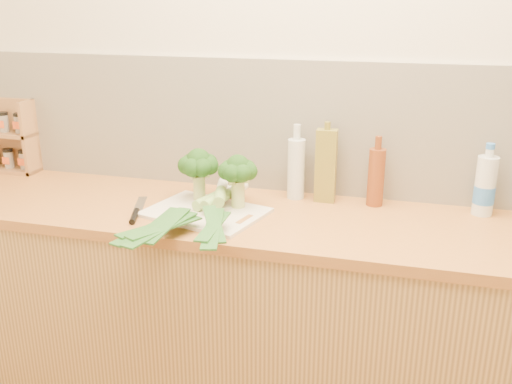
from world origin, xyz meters
TOP-DOWN VIEW (x-y plane):
  - room_shell at (0.00, 1.49)m, footprint 3.50×3.50m
  - counter at (0.00, 1.20)m, footprint 3.20×0.62m
  - chopping_board at (-0.38, 1.14)m, footprint 0.49×0.41m
  - broccoli_left at (-0.44, 1.26)m, footprint 0.16×0.16m
  - broccoli_right at (-0.27, 1.22)m, footprint 0.15×0.15m
  - leek_front at (-0.41, 1.13)m, footprint 0.25×0.68m
  - leek_mid at (-0.36, 1.09)m, footprint 0.23×0.69m
  - leek_back at (-0.30, 1.07)m, footprint 0.21×0.64m
  - chefs_knife at (-0.62, 1.06)m, footprint 0.12×0.29m
  - spice_rack at (-1.45, 1.44)m, footprint 0.28×0.11m
  - oil_tin at (0.03, 1.40)m, footprint 0.08×0.05m
  - glass_bottle at (-0.09, 1.41)m, footprint 0.07×0.07m
  - amber_bottle at (0.22, 1.41)m, footprint 0.06×0.06m
  - water_bottle at (0.62, 1.41)m, footprint 0.08×0.08m

SIDE VIEW (x-z plane):
  - counter at x=0.00m, z-range 0.00..0.90m
  - chopping_board at x=-0.38m, z-range 0.90..0.91m
  - chefs_knife at x=-0.62m, z-range 0.90..0.92m
  - leek_front at x=-0.41m, z-range 0.91..0.96m
  - leek_mid at x=-0.36m, z-range 0.93..0.97m
  - leek_back at x=-0.30m, z-range 0.95..0.99m
  - water_bottle at x=0.62m, z-range 0.88..1.13m
  - amber_bottle at x=0.22m, z-range 0.88..1.15m
  - glass_bottle at x=-0.09m, z-range 0.88..1.18m
  - spice_rack at x=-1.45m, z-range 0.88..1.21m
  - oil_tin at x=0.03m, z-range 0.89..1.21m
  - broccoli_left at x=-0.44m, z-range 0.95..1.16m
  - broccoli_right at x=-0.27m, z-range 0.95..1.16m
  - room_shell at x=0.00m, z-range -0.58..2.92m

